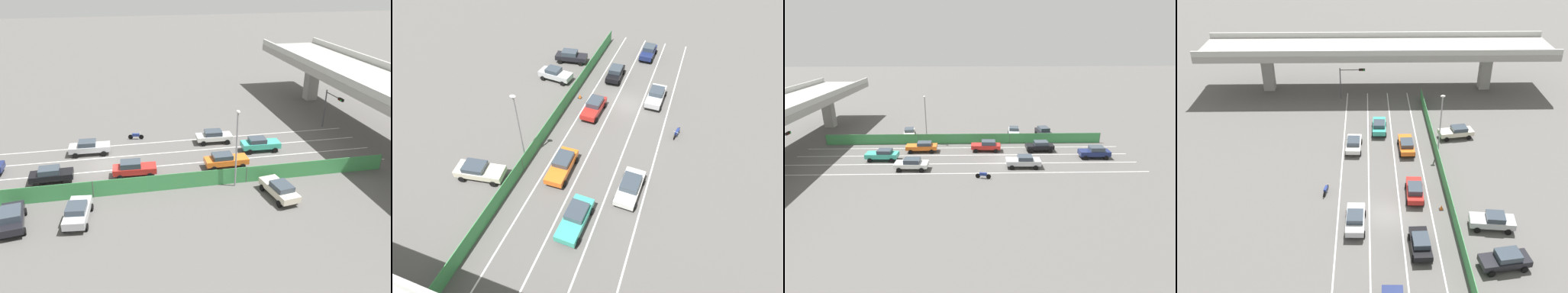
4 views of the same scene
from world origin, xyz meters
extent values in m
plane|color=#565451|center=(0.00, 0.00, 0.00)|extent=(300.00, 300.00, 0.00)
cube|color=silver|center=(-4.91, 6.50, 0.00)|extent=(0.14, 49.00, 0.01)
cube|color=silver|center=(-1.64, 6.50, 0.00)|extent=(0.14, 49.00, 0.01)
cube|color=silver|center=(1.64, 6.50, 0.00)|extent=(0.14, 49.00, 0.01)
cube|color=silver|center=(4.91, 6.50, 0.00)|extent=(0.14, 49.00, 0.01)
cube|color=gray|center=(0.00, 33.00, 6.86)|extent=(56.41, 9.87, 0.99)
cube|color=#B2B2AD|center=(0.00, 28.26, 7.81)|extent=(56.41, 0.30, 0.90)
cube|color=gray|center=(-18.05, 33.00, 3.18)|extent=(1.76, 1.76, 6.36)
cube|color=#3D8E4C|center=(6.95, 6.50, 0.85)|extent=(0.06, 45.00, 1.70)
cylinder|color=#4C514C|center=(6.95, -1.00, 0.85)|extent=(0.10, 0.10, 1.70)
cylinder|color=#4C514C|center=(6.95, 14.00, 0.85)|extent=(0.10, 0.10, 1.70)
cylinder|color=#4C514C|center=(6.95, 29.00, 0.85)|extent=(0.10, 0.10, 1.70)
cube|color=black|center=(3.12, -5.17, 0.77)|extent=(1.87, 4.27, 0.58)
cube|color=#333D47|center=(3.12, -5.34, 1.33)|extent=(1.59, 2.06, 0.54)
cylinder|color=black|center=(2.20, -3.76, 0.32)|extent=(0.24, 0.65, 0.64)
cylinder|color=black|center=(3.94, -3.71, 0.32)|extent=(0.24, 0.65, 0.64)
cylinder|color=black|center=(2.29, -6.62, 0.32)|extent=(0.24, 0.65, 0.64)
cylinder|color=black|center=(4.03, -6.57, 0.32)|extent=(0.24, 0.65, 0.64)
cube|color=teal|center=(-0.08, 18.01, 0.80)|extent=(1.93, 4.55, 0.64)
cube|color=#333D47|center=(-0.09, 17.59, 1.38)|extent=(1.63, 1.97, 0.51)
cylinder|color=black|center=(-0.91, 19.56, 0.32)|extent=(0.24, 0.65, 0.64)
cylinder|color=black|center=(0.87, 19.50, 0.32)|extent=(0.24, 0.65, 0.64)
cylinder|color=black|center=(-1.02, 16.51, 0.32)|extent=(0.24, 0.65, 0.64)
cylinder|color=black|center=(0.76, 16.45, 0.32)|extent=(0.24, 0.65, 0.64)
cube|color=orange|center=(3.28, 12.92, 0.78)|extent=(1.84, 4.68, 0.60)
cube|color=#333D47|center=(3.29, 12.45, 1.33)|extent=(1.59, 2.12, 0.49)
cylinder|color=black|center=(2.37, 14.48, 0.32)|extent=(0.23, 0.64, 0.64)
cylinder|color=black|center=(4.13, 14.51, 0.32)|extent=(0.23, 0.64, 0.64)
cylinder|color=black|center=(2.43, 11.32, 0.32)|extent=(0.23, 0.64, 0.64)
cylinder|color=black|center=(4.19, 11.35, 0.32)|extent=(0.23, 0.64, 0.64)
cube|color=red|center=(3.39, 3.10, 0.78)|extent=(1.92, 4.53, 0.61)
cube|color=#333D47|center=(3.37, 2.71, 1.38)|extent=(1.61, 2.12, 0.58)
cylinder|color=black|center=(2.59, 4.65, 0.32)|extent=(0.25, 0.65, 0.64)
cylinder|color=black|center=(4.32, 4.57, 0.32)|extent=(0.25, 0.65, 0.64)
cylinder|color=black|center=(2.46, 1.62, 0.32)|extent=(0.25, 0.65, 0.64)
cylinder|color=black|center=(4.19, 1.55, 0.32)|extent=(0.25, 0.65, 0.64)
cube|color=#B7BABC|center=(-3.06, -1.66, 0.80)|extent=(1.95, 4.67, 0.64)
cube|color=#333D47|center=(-3.06, -1.89, 1.38)|extent=(1.66, 1.96, 0.52)
cylinder|color=black|center=(-3.93, -0.07, 0.32)|extent=(0.24, 0.65, 0.64)
cylinder|color=black|center=(-2.10, -0.12, 0.32)|extent=(0.24, 0.65, 0.64)
cylinder|color=black|center=(-4.02, -3.21, 0.32)|extent=(0.24, 0.65, 0.64)
cylinder|color=black|center=(-2.18, -3.26, 0.32)|extent=(0.24, 0.65, 0.64)
cube|color=silver|center=(-3.52, 13.23, 0.76)|extent=(2.00, 4.41, 0.55)
cube|color=#333D47|center=(-3.53, 13.11, 1.30)|extent=(1.69, 2.11, 0.54)
cylinder|color=black|center=(-4.38, 14.74, 0.32)|extent=(0.24, 0.65, 0.64)
cylinder|color=black|center=(-2.55, 14.67, 0.32)|extent=(0.24, 0.65, 0.64)
cylinder|color=black|center=(-4.50, 11.79, 0.32)|extent=(0.24, 0.65, 0.64)
cylinder|color=black|center=(-2.67, 11.71, 0.32)|extent=(0.24, 0.65, 0.64)
cylinder|color=black|center=(-6.33, 4.49, 0.30)|extent=(0.21, 0.61, 0.60)
cylinder|color=black|center=(-6.60, 3.16, 0.30)|extent=(0.21, 0.61, 0.60)
cube|color=navy|center=(-6.46, 3.83, 0.58)|extent=(0.45, 0.95, 0.36)
cylinder|color=#B2B2B2|center=(-6.35, 4.38, 0.92)|extent=(0.59, 0.15, 0.03)
cube|color=black|center=(10.44, -7.43, 0.79)|extent=(4.74, 2.45, 0.63)
cube|color=#333D47|center=(10.69, -7.40, 1.40)|extent=(2.36, 1.89, 0.59)
cylinder|color=black|center=(9.06, -8.56, 0.32)|extent=(0.67, 0.31, 0.64)
cylinder|color=black|center=(8.79, -6.76, 0.32)|extent=(0.67, 0.31, 0.64)
cylinder|color=black|center=(12.10, -8.10, 0.32)|extent=(0.67, 0.31, 0.64)
cylinder|color=black|center=(11.83, -6.31, 0.32)|extent=(0.67, 0.31, 0.64)
cube|color=#B2B5B7|center=(10.63, -2.16, 0.82)|extent=(4.62, 2.29, 0.67)
cube|color=#333D47|center=(10.90, -2.19, 1.41)|extent=(1.98, 1.79, 0.52)
cylinder|color=black|center=(9.03, -2.90, 0.32)|extent=(0.66, 0.29, 0.64)
cylinder|color=black|center=(9.22, -1.09, 0.32)|extent=(0.66, 0.29, 0.64)
cylinder|color=black|center=(12.04, -3.22, 0.32)|extent=(0.66, 0.29, 0.64)
cylinder|color=black|center=(12.23, -1.41, 0.32)|extent=(0.66, 0.29, 0.64)
cube|color=beige|center=(10.31, 16.11, 0.79)|extent=(4.86, 2.51, 0.63)
cube|color=#333D47|center=(10.73, 16.18, 1.35)|extent=(2.26, 1.88, 0.49)
cylinder|color=black|center=(8.90, 14.97, 0.32)|extent=(0.67, 0.32, 0.64)
cylinder|color=black|center=(8.62, 16.74, 0.32)|extent=(0.67, 0.32, 0.64)
cylinder|color=black|center=(12.01, 15.48, 0.32)|extent=(0.67, 0.32, 0.64)
cylinder|color=black|center=(11.72, 17.25, 0.32)|extent=(0.67, 0.32, 0.64)
cylinder|color=#47474C|center=(-5.92, 28.99, 2.58)|extent=(0.18, 0.18, 5.16)
cylinder|color=#47474C|center=(-4.01, 29.04, 4.86)|extent=(3.82, 0.22, 0.12)
cube|color=black|center=(-2.48, 29.08, 4.86)|extent=(0.97, 0.31, 0.32)
sphere|color=#390706|center=(-2.78, 28.92, 4.86)|extent=(0.20, 0.20, 0.20)
sphere|color=#3B2806|center=(-2.48, 28.92, 4.86)|extent=(0.20, 0.20, 0.20)
sphere|color=green|center=(-2.18, 28.93, 4.86)|extent=(0.20, 0.20, 0.20)
cylinder|color=gray|center=(7.44, 12.68, 3.78)|extent=(0.16, 0.16, 7.56)
ellipsoid|color=silver|center=(7.44, 12.68, 7.74)|extent=(0.60, 0.36, 0.28)
cone|color=orange|center=(6.03, 0.75, 0.28)|extent=(0.36, 0.36, 0.57)
cube|color=black|center=(6.03, 0.75, 0.01)|extent=(0.47, 0.47, 0.03)
camera|label=1|loc=(41.09, 1.92, 19.82)|focal=37.16mm
camera|label=2|loc=(-5.84, 30.97, 22.90)|focal=28.51mm
camera|label=3|loc=(-41.62, 5.07, 16.65)|focal=28.55mm
camera|label=4|loc=(-1.88, -35.32, 29.72)|focal=40.00mm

